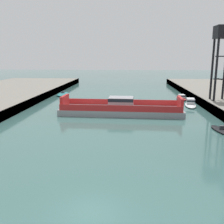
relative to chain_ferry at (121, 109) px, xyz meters
name	(u,v)px	position (x,y,z in m)	size (l,w,h in m)	color
ground_plane	(90,213)	(-1.20, -31.23, -0.99)	(400.00, 400.00, 0.00)	#3D6660
chain_ferry	(121,109)	(0.00, 0.00, 0.00)	(22.76, 7.54, 3.30)	#939399
moored_boat_near_left	(63,94)	(-16.96, 23.07, -0.68)	(2.94, 7.68, 1.10)	#237075
moored_boat_near_right	(221,130)	(14.63, -10.75, -0.80)	(2.36, 5.63, 0.86)	black
moored_boat_far_left	(181,98)	(14.55, 17.28, -0.50)	(2.19, 5.76, 1.33)	red
moored_boat_far_right	(190,103)	(14.83, 8.77, -0.38)	(3.30, 7.45, 1.62)	white
crane_tower	(223,42)	(19.87, 6.73, 12.27)	(3.31, 3.31, 14.72)	black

